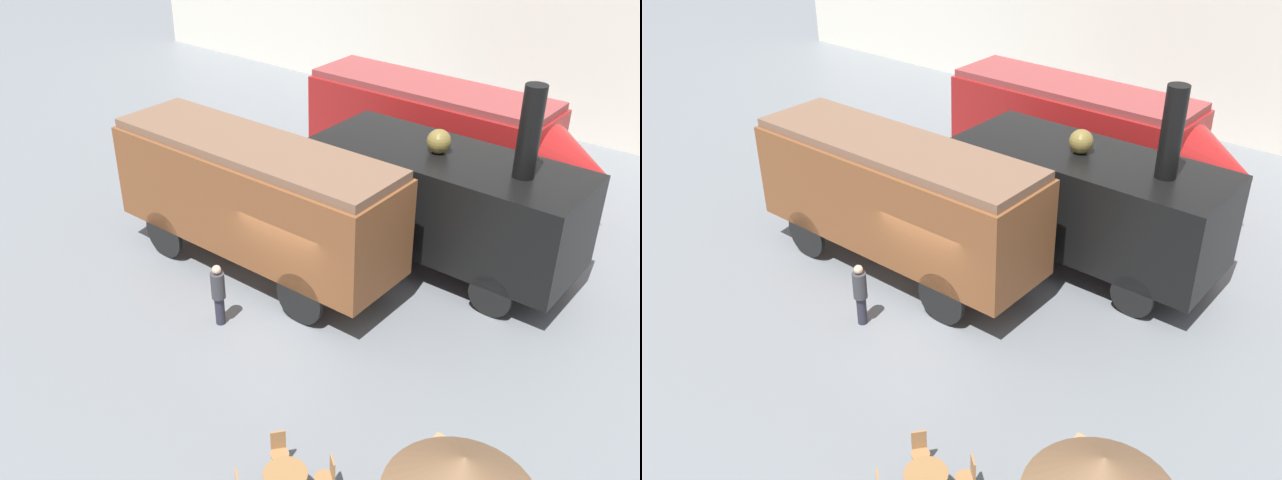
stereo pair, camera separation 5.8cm
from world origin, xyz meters
TOP-DOWN VIEW (x-y plane):
  - ground_plane at (0.00, 0.00)m, footprint 80.00×80.00m
  - backdrop_wall at (0.00, 15.50)m, footprint 44.00×0.15m
  - streamlined_locomotive at (-0.39, 8.42)m, footprint 10.14×2.47m
  - steam_locomotive at (1.94, 4.22)m, footprint 7.28×2.81m
  - passenger_coach_wooden at (-1.88, 0.86)m, footprint 8.29×2.44m
  - cafe_table_near at (3.91, -4.58)m, footprint 0.81×0.81m
  - cafe_chair_2 at (4.41, -3.98)m, footprint 0.40×0.41m
  - cafe_chair_3 at (3.31, -4.08)m, footprint 0.41×0.40m
  - visitor_person at (-0.87, -1.56)m, footprint 0.34×0.34m

SIDE VIEW (x-z plane):
  - ground_plane at x=0.00m, z-range 0.00..0.00m
  - cafe_chair_2 at x=4.41m, z-range 0.07..0.94m
  - cafe_chair_3 at x=3.31m, z-range 0.07..0.94m
  - cafe_table_near at x=3.91m, z-range 0.19..0.89m
  - visitor_person at x=-0.87m, z-range 0.07..1.74m
  - streamlined_locomotive at x=-0.39m, z-range 0.29..3.75m
  - steam_locomotive at x=1.94m, z-range -0.75..4.81m
  - passenger_coach_wooden at x=-1.88m, z-range 0.42..4.15m
  - backdrop_wall at x=0.00m, z-range 0.00..9.00m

